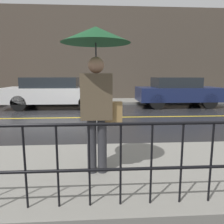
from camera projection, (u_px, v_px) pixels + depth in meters
ground_plane at (72, 118)px, 7.87m from camera, size 80.00×80.00×0.00m
sidewalk_near at (37, 174)px, 3.28m from camera, size 28.00×2.40×0.11m
sidewalk_far at (81, 101)px, 12.30m from camera, size 28.00×2.11×0.11m
lane_marking at (72, 118)px, 7.87m from camera, size 25.20×0.12×0.01m
building_storefront at (82, 55)px, 13.05m from camera, size 28.00×0.30×5.47m
railing_foreground at (8, 157)px, 2.24m from camera, size 12.00×0.04×0.92m
pedestrian at (97, 64)px, 2.95m from camera, size 0.94×0.94×2.04m
car_white at (55, 92)px, 10.16m from camera, size 4.62×1.90×1.42m
car_navy at (177, 92)px, 10.53m from camera, size 3.92×1.71×1.41m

